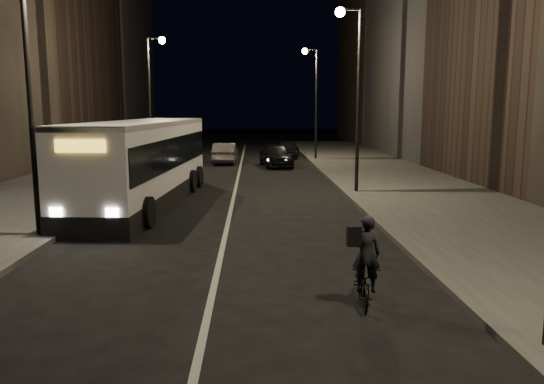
{
  "coord_description": "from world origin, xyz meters",
  "views": [
    {
      "loc": [
        0.89,
        -11.86,
        3.91
      ],
      "look_at": [
        1.43,
        3.38,
        1.5
      ],
      "focal_mm": 35.0,
      "sensor_mm": 36.0,
      "label": 1
    }
  ],
  "objects": [
    {
      "name": "car_mid",
      "position": [
        -1.15,
        26.28,
        0.74
      ],
      "size": [
        1.62,
        4.49,
        1.47
      ],
      "primitive_type": "imported",
      "rotation": [
        0.0,
        0.0,
        3.13
      ],
      "color": "#3E3E40",
      "rests_on": "ground"
    },
    {
      "name": "streetlight_right_far",
      "position": [
        5.33,
        28.0,
        5.36
      ],
      "size": [
        1.2,
        0.44,
        8.12
      ],
      "color": "black",
      "rests_on": "sidewalk_right"
    },
    {
      "name": "streetlight_right_mid",
      "position": [
        5.33,
        12.0,
        5.36
      ],
      "size": [
        1.2,
        0.44,
        8.12
      ],
      "color": "black",
      "rests_on": "sidewalk_right"
    },
    {
      "name": "building_row_left",
      "position": [
        -16.0,
        28.5,
        11.0
      ],
      "size": [
        8.0,
        61.0,
        22.0
      ],
      "primitive_type": "cube",
      "color": "black",
      "rests_on": "ground"
    },
    {
      "name": "sidewalk_left",
      "position": [
        -8.5,
        14.0,
        0.08
      ],
      "size": [
        7.0,
        70.0,
        0.16
      ],
      "primitive_type": "cube",
      "color": "#383835",
      "rests_on": "ground"
    },
    {
      "name": "car_far",
      "position": [
        3.6,
        30.2,
        0.63
      ],
      "size": [
        2.27,
        4.55,
        1.27
      ],
      "primitive_type": "imported",
      "rotation": [
        0.0,
        0.0,
        -0.12
      ],
      "color": "black",
      "rests_on": "ground"
    },
    {
      "name": "streetlight_left_far",
      "position": [
        -5.33,
        22.0,
        5.36
      ],
      "size": [
        1.2,
        0.44,
        8.12
      ],
      "color": "black",
      "rests_on": "sidewalk_left"
    },
    {
      "name": "building_row_right",
      "position": [
        16.0,
        27.5,
        10.5
      ],
      "size": [
        8.0,
        61.0,
        21.0
      ],
      "primitive_type": "cube",
      "color": "black",
      "rests_on": "ground"
    },
    {
      "name": "car_near",
      "position": [
        2.42,
        23.95,
        0.78
      ],
      "size": [
        2.42,
        4.78,
        1.56
      ],
      "primitive_type": "imported",
      "rotation": [
        0.0,
        0.0,
        0.13
      ],
      "color": "black",
      "rests_on": "ground"
    },
    {
      "name": "cyclist_on_bicycle",
      "position": [
        3.1,
        -1.69,
        0.62
      ],
      "size": [
        0.7,
        1.65,
        1.86
      ],
      "rotation": [
        0.0,
        0.0,
        -0.09
      ],
      "color": "black",
      "rests_on": "ground"
    },
    {
      "name": "city_bus",
      "position": [
        -3.6,
        9.9,
        1.85
      ],
      "size": [
        3.74,
        12.8,
        3.41
      ],
      "rotation": [
        0.0,
        0.0,
        -0.08
      ],
      "color": "white",
      "rests_on": "ground"
    },
    {
      "name": "ground",
      "position": [
        0.0,
        0.0,
        0.0
      ],
      "size": [
        180.0,
        180.0,
        0.0
      ],
      "primitive_type": "plane",
      "color": "black",
      "rests_on": "ground"
    },
    {
      "name": "sidewalk_right",
      "position": [
        8.5,
        14.0,
        0.08
      ],
      "size": [
        7.0,
        70.0,
        0.16
      ],
      "primitive_type": "cube",
      "color": "#383835",
      "rests_on": "ground"
    },
    {
      "name": "streetlight_left_near",
      "position": [
        -5.33,
        4.0,
        5.36
      ],
      "size": [
        1.2,
        0.44,
        8.12
      ],
      "color": "black",
      "rests_on": "sidewalk_left"
    }
  ]
}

